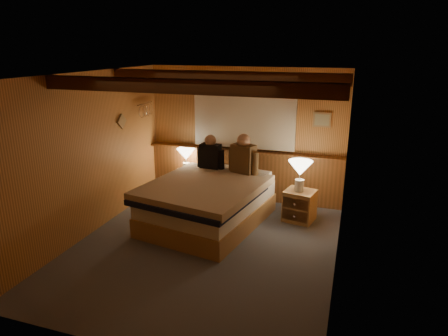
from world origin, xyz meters
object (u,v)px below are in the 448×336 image
at_px(lamp_right, 300,170).
at_px(person_left, 211,154).
at_px(duffel_bag, 176,207).
at_px(lamp_left, 186,156).
at_px(person_right, 243,157).
at_px(nightstand_left, 187,184).
at_px(bed, 208,202).
at_px(nightstand_right, 299,206).

bearing_deg(lamp_right, person_left, 174.36).
relative_size(person_left, duffel_bag, 0.99).
distance_m(lamp_left, person_right, 1.27).
relative_size(nightstand_left, person_right, 0.73).
height_order(bed, lamp_right, lamp_right).
distance_m(lamp_right, person_left, 1.57).
distance_m(nightstand_right, lamp_left, 2.29).
height_order(nightstand_right, person_left, person_left).
xyz_separation_m(nightstand_left, person_left, (0.60, -0.29, 0.70)).
xyz_separation_m(nightstand_left, nightstand_right, (2.18, -0.43, 0.01)).
bearing_deg(nightstand_left, lamp_right, -20.62).
height_order(nightstand_left, lamp_left, lamp_left).
relative_size(nightstand_right, lamp_left, 1.23).
xyz_separation_m(bed, person_right, (0.40, 0.64, 0.61)).
xyz_separation_m(person_left, duffel_bag, (-0.38, -0.67, -0.77)).
distance_m(nightstand_left, nightstand_right, 2.22).
bearing_deg(person_right, lamp_right, 12.65).
distance_m(nightstand_left, person_right, 1.46).
bearing_deg(duffel_bag, lamp_left, 114.66).
bearing_deg(duffel_bag, person_left, 72.48).
height_order(nightstand_left, person_right, person_right).
distance_m(nightstand_right, person_right, 1.21).
relative_size(bed, person_left, 3.76).
height_order(lamp_right, person_right, person_right).
xyz_separation_m(lamp_right, duffel_bag, (-1.95, -0.51, -0.69)).
distance_m(nightstand_right, duffel_bag, 2.04).
relative_size(nightstand_left, duffel_bag, 0.81).
bearing_deg(person_left, lamp_left, 156.75).
xyz_separation_m(nightstand_right, lamp_left, (-2.18, 0.44, 0.54)).
xyz_separation_m(nightstand_right, duffel_bag, (-1.97, -0.52, -0.08)).
height_order(bed, duffel_bag, bed).
bearing_deg(duffel_bag, bed, 7.03).
relative_size(nightstand_right, duffel_bag, 0.87).
xyz_separation_m(bed, lamp_left, (-0.81, 1.02, 0.43)).
distance_m(nightstand_right, person_left, 1.73).
distance_m(nightstand_left, lamp_right, 2.29).
bearing_deg(person_left, lamp_right, -2.43).
distance_m(nightstand_left, person_left, 0.96).
xyz_separation_m(bed, nightstand_right, (1.37, 0.58, -0.11)).
xyz_separation_m(person_left, person_right, (0.61, -0.08, 0.03)).
distance_m(bed, lamp_right, 1.55).
bearing_deg(nightstand_right, duffel_bag, -153.07).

